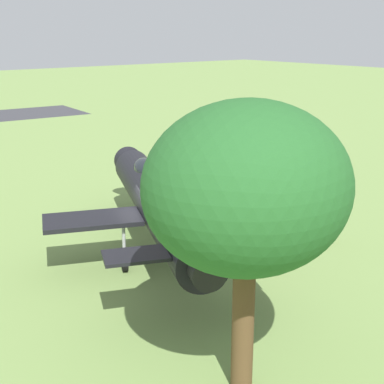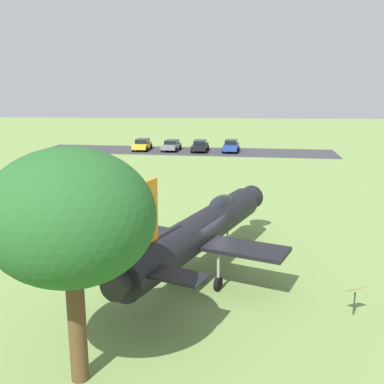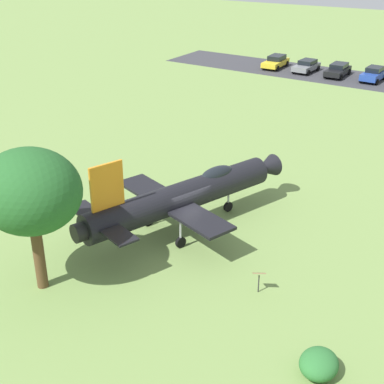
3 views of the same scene
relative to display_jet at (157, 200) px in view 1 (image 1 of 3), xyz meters
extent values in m
plane|color=#75934C|center=(0.15, 0.35, -2.05)|extent=(200.00, 200.00, 0.00)
cylinder|color=black|center=(0.15, 0.35, -0.04)|extent=(6.09, 11.45, 1.60)
cone|color=black|center=(-2.40, -5.61, -0.04)|extent=(1.88, 2.01, 1.36)
cylinder|color=black|center=(2.55, 5.99, -0.04)|extent=(1.12, 0.93, 0.96)
ellipsoid|color=black|center=(-0.87, -2.03, 0.64)|extent=(1.69, 2.38, 0.84)
cube|color=orange|center=(1.90, 4.46, 1.92)|extent=(0.84, 1.71, 2.32)
cube|color=black|center=(2.67, -0.09, -0.24)|extent=(3.80, 2.96, 0.16)
cube|color=black|center=(-1.91, 1.86, -0.24)|extent=(3.80, 2.96, 0.16)
cube|color=black|center=(3.65, 4.22, 0.12)|extent=(2.09, 1.72, 0.10)
cube|color=black|center=(0.52, 5.56, 0.12)|extent=(2.09, 1.72, 0.10)
cylinder|color=#A5A8AD|center=(-1.24, -2.90, -0.98)|extent=(0.12, 0.12, 1.55)
cylinder|color=black|center=(-1.24, -2.90, -1.75)|extent=(0.40, 0.62, 0.60)
cylinder|color=#A5A8AD|center=(1.99, 0.84, -0.98)|extent=(0.12, 0.12, 1.55)
cylinder|color=black|center=(1.99, 0.84, -1.75)|extent=(0.40, 0.62, 0.60)
cylinder|color=#A5A8AD|center=(-0.77, 2.02, -0.98)|extent=(0.12, 0.12, 1.55)
cylinder|color=black|center=(-0.77, 2.02, -1.75)|extent=(0.40, 0.62, 0.60)
cylinder|color=brown|center=(3.24, 8.11, -0.22)|extent=(0.52, 0.52, 3.67)
ellipsoid|color=#235B26|center=(3.24, 8.11, 2.90)|extent=(4.66, 4.35, 3.77)
cylinder|color=#333333|center=(-5.85, 3.76, -1.60)|extent=(0.06, 0.06, 0.90)
cube|color=olive|center=(-5.85, 3.76, -1.03)|extent=(0.71, 0.62, 0.25)
camera|label=1|loc=(11.14, 16.17, 6.13)|focal=51.24mm
camera|label=2|loc=(-0.72, 19.50, 6.33)|focal=42.19mm
camera|label=3|loc=(-13.04, 23.62, 13.11)|focal=51.40mm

